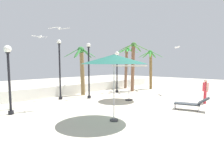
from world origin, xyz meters
TOP-DOWN VIEW (x-y plane):
  - ground_plane at (0.00, 0.00)m, footprint 56.00×56.00m
  - boundary_wall at (0.00, 8.86)m, footprint 25.20×0.30m
  - patio_umbrella_1 at (-2.39, 0.79)m, footprint 3.10×3.10m
  - patio_umbrella_2 at (2.21, 3.43)m, footprint 2.56×2.56m
  - palm_tree_0 at (8.94, 5.71)m, footprint 2.63×2.63m
  - palm_tree_1 at (6.44, 6.17)m, footprint 2.98×2.98m
  - palm_tree_2 at (7.88, 8.12)m, footprint 2.49×2.49m
  - palm_tree_3 at (1.42, 7.87)m, footprint 2.69×2.84m
  - lamp_post_0 at (4.72, 6.77)m, footprint 0.37×0.37m
  - lamp_post_1 at (-5.18, 5.62)m, footprint 0.38×0.38m
  - lamp_post_2 at (-0.96, 7.50)m, footprint 0.32×0.32m
  - lamp_post_3 at (0.80, 6.25)m, footprint 0.32×0.32m
  - lounge_chair_0 at (2.19, -1.10)m, footprint 1.04×1.95m
  - guest_0 at (4.77, -1.06)m, footprint 0.44×0.42m
  - seagull_0 at (-2.60, 4.86)m, footprint 1.19×0.52m
  - seagull_1 at (-3.09, 6.24)m, footprint 1.01×0.38m
  - seagull_2 at (7.51, 2.23)m, footprint 0.88×0.84m

SIDE VIEW (x-z plane):
  - ground_plane at x=0.00m, z-range 0.00..0.00m
  - lounge_chair_0 at x=2.19m, z-range -0.02..0.81m
  - boundary_wall at x=0.00m, z-range 0.00..0.85m
  - guest_0 at x=4.77m, z-range 0.17..1.82m
  - lamp_post_1 at x=-5.18m, z-range 0.49..4.10m
  - patio_umbrella_2 at x=2.21m, z-range 1.02..3.71m
  - lamp_post_3 at x=0.80m, z-range 0.25..4.51m
  - lamp_post_0 at x=4.72m, z-range 0.47..4.31m
  - lamp_post_2 at x=-0.96m, z-range 0.25..4.71m
  - palm_tree_3 at x=1.42m, z-range 0.52..4.66m
  - palm_tree_0 at x=8.94m, z-range 0.55..4.69m
  - patio_umbrella_1 at x=-2.39m, z-range 1.29..4.42m
  - palm_tree_2 at x=7.88m, z-range 0.64..5.19m
  - palm_tree_1 at x=6.44m, z-range 0.66..5.46m
  - seagull_2 at x=7.51m, z-range 4.07..4.21m
  - seagull_1 at x=-3.09m, z-range 4.25..4.39m
  - seagull_0 at x=-2.60m, z-range 4.64..4.80m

